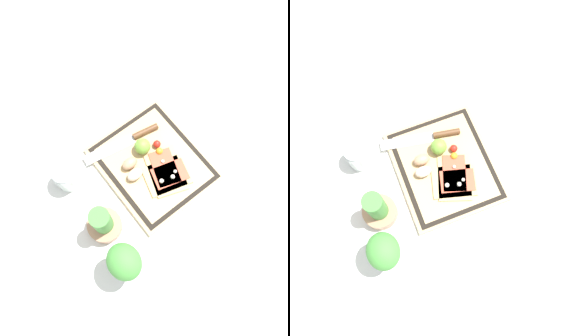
# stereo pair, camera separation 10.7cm
# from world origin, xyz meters

# --- Properties ---
(ground_plane) EXTENTS (6.00, 6.00, 0.00)m
(ground_plane) POSITION_xyz_m (0.00, 0.00, 0.00)
(ground_plane) COLOR silver
(cutting_board) EXTENTS (0.40, 0.35, 0.02)m
(cutting_board) POSITION_xyz_m (0.00, 0.00, 0.01)
(cutting_board) COLOR tan
(cutting_board) RESTS_ON ground_plane
(pizza_slice_near) EXTENTS (0.20, 0.17, 0.02)m
(pizza_slice_near) POSITION_xyz_m (-0.05, -0.02, 0.03)
(pizza_slice_near) COLOR tan
(pizza_slice_near) RESTS_ON cutting_board
(pizza_slice_far) EXTENTS (0.16, 0.18, 0.02)m
(pizza_slice_far) POSITION_xyz_m (-0.07, -0.01, 0.03)
(pizza_slice_far) COLOR tan
(pizza_slice_far) RESTS_ON cutting_board
(knife) EXTENTS (0.08, 0.30, 0.02)m
(knife) POSITION_xyz_m (0.12, -0.00, 0.03)
(knife) COLOR silver
(knife) RESTS_ON cutting_board
(egg_brown) EXTENTS (0.04, 0.06, 0.04)m
(egg_brown) POSITION_xyz_m (0.04, 0.07, 0.04)
(egg_brown) COLOR tan
(egg_brown) RESTS_ON cutting_board
(egg_pink) EXTENTS (0.04, 0.06, 0.04)m
(egg_pink) POSITION_xyz_m (-0.00, 0.08, 0.04)
(egg_pink) COLOR beige
(egg_pink) RESTS_ON cutting_board
(lime) EXTENTS (0.06, 0.06, 0.06)m
(lime) POSITION_xyz_m (0.07, 0.00, 0.05)
(lime) COLOR #70A838
(lime) RESTS_ON cutting_board
(cherry_tomato_red) EXTENTS (0.03, 0.03, 0.03)m
(cherry_tomato_red) POSITION_xyz_m (0.05, -0.05, 0.03)
(cherry_tomato_red) COLOR red
(cherry_tomato_red) RESTS_ON cutting_board
(cherry_tomato_yellow) EXTENTS (0.03, 0.03, 0.03)m
(cherry_tomato_yellow) POSITION_xyz_m (0.02, -0.04, 0.03)
(cherry_tomato_yellow) COLOR gold
(cherry_tomato_yellow) RESTS_ON cutting_board
(herb_pot) EXTENTS (0.12, 0.12, 0.20)m
(herb_pot) POSITION_xyz_m (-0.08, 0.27, 0.07)
(herb_pot) COLOR #AD7A5B
(herb_pot) RESTS_ON ground_plane
(sauce_jar) EXTENTS (0.09, 0.09, 0.11)m
(sauce_jar) POSITION_xyz_m (0.14, 0.28, 0.05)
(sauce_jar) COLOR silver
(sauce_jar) RESTS_ON ground_plane
(herb_glass) EXTENTS (0.11, 0.10, 0.21)m
(herb_glass) POSITION_xyz_m (-0.22, 0.29, 0.13)
(herb_glass) COLOR silver
(herb_glass) RESTS_ON ground_plane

